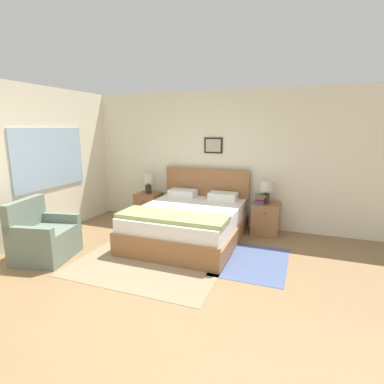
{
  "coord_description": "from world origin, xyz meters",
  "views": [
    {
      "loc": [
        1.62,
        -2.6,
        1.9
      ],
      "look_at": [
        0.01,
        1.67,
        0.92
      ],
      "focal_mm": 28.0,
      "sensor_mm": 36.0,
      "label": 1
    }
  ],
  "objects_px": {
    "table_lamp_by_door": "(266,188)",
    "nightstand_by_door": "(266,218)",
    "armchair": "(44,238)",
    "bed": "(188,222)",
    "nightstand_near_window": "(149,206)",
    "table_lamp_near_window": "(148,180)"
  },
  "relations": [
    {
      "from": "armchair",
      "to": "nightstand_by_door",
      "type": "bearing_deg",
      "value": 115.44
    },
    {
      "from": "nightstand_near_window",
      "to": "table_lamp_by_door",
      "type": "relative_size",
      "value": 1.37
    },
    {
      "from": "nightstand_near_window",
      "to": "table_lamp_by_door",
      "type": "xyz_separation_m",
      "value": [
        2.39,
        0.0,
        0.56
      ]
    },
    {
      "from": "bed",
      "to": "nightstand_by_door",
      "type": "xyz_separation_m",
      "value": [
        1.2,
        0.79,
        -0.03
      ]
    },
    {
      "from": "nightstand_near_window",
      "to": "table_lamp_by_door",
      "type": "height_order",
      "value": "table_lamp_by_door"
    },
    {
      "from": "bed",
      "to": "nightstand_by_door",
      "type": "height_order",
      "value": "bed"
    },
    {
      "from": "armchair",
      "to": "nightstand_near_window",
      "type": "distance_m",
      "value": 2.3
    },
    {
      "from": "armchair",
      "to": "bed",
      "type": "bearing_deg",
      "value": 117.96
    },
    {
      "from": "armchair",
      "to": "table_lamp_near_window",
      "type": "distance_m",
      "value": 2.36
    },
    {
      "from": "nightstand_near_window",
      "to": "table_lamp_near_window",
      "type": "relative_size",
      "value": 1.37
    },
    {
      "from": "table_lamp_by_door",
      "to": "nightstand_by_door",
      "type": "bearing_deg",
      "value": -0.54
    },
    {
      "from": "nightstand_near_window",
      "to": "table_lamp_near_window",
      "type": "distance_m",
      "value": 0.56
    },
    {
      "from": "nightstand_by_door",
      "to": "table_lamp_by_door",
      "type": "xyz_separation_m",
      "value": [
        -0.02,
        0.0,
        0.56
      ]
    },
    {
      "from": "armchair",
      "to": "table_lamp_by_door",
      "type": "distance_m",
      "value": 3.72
    },
    {
      "from": "nightstand_by_door",
      "to": "table_lamp_by_door",
      "type": "distance_m",
      "value": 0.56
    },
    {
      "from": "armchair",
      "to": "nightstand_by_door",
      "type": "height_order",
      "value": "armchair"
    },
    {
      "from": "table_lamp_near_window",
      "to": "table_lamp_by_door",
      "type": "distance_m",
      "value": 2.39
    },
    {
      "from": "nightstand_by_door",
      "to": "bed",
      "type": "bearing_deg",
      "value": -146.64
    },
    {
      "from": "bed",
      "to": "nightstand_by_door",
      "type": "distance_m",
      "value": 1.44
    },
    {
      "from": "nightstand_near_window",
      "to": "nightstand_by_door",
      "type": "bearing_deg",
      "value": 0.0
    },
    {
      "from": "bed",
      "to": "table_lamp_by_door",
      "type": "relative_size",
      "value": 4.93
    },
    {
      "from": "bed",
      "to": "armchair",
      "type": "bearing_deg",
      "value": -140.15
    }
  ]
}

